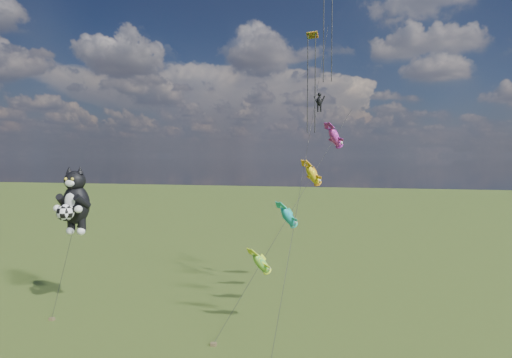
# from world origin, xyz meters

# --- Properties ---
(ground) EXTENTS (300.00, 300.00, 0.00)m
(ground) POSITION_xyz_m (0.00, 0.00, 0.00)
(ground) COLOR #253C0F
(cat_kite_rig) EXTENTS (2.61, 4.17, 12.02)m
(cat_kite_rig) POSITION_xyz_m (-1.30, 2.50, 9.18)
(cat_kite_rig) COLOR brown
(cat_kite_rig) RESTS_ON ground
(fish_windsock_rig) EXTENTS (9.13, 13.23, 17.23)m
(fish_windsock_rig) POSITION_xyz_m (17.24, 5.58, 9.65)
(fish_windsock_rig) COLOR brown
(fish_windsock_rig) RESTS_ON ground
(parafoil_rig) EXTENTS (2.88, 17.44, 27.30)m
(parafoil_rig) POSITION_xyz_m (18.44, 7.79, 18.96)
(parafoil_rig) COLOR brown
(parafoil_rig) RESTS_ON ground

